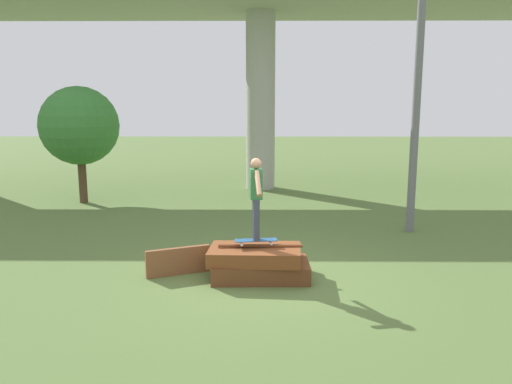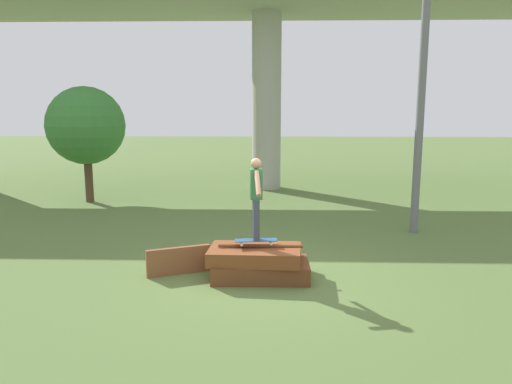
{
  "view_description": "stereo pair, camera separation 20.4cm",
  "coord_description": "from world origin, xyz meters",
  "px_view_note": "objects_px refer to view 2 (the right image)",
  "views": [
    {
      "loc": [
        -0.01,
        -9.05,
        3.29
      ],
      "look_at": [
        -0.08,
        0.0,
        1.66
      ],
      "focal_mm": 35.0,
      "sensor_mm": 36.0,
      "label": 1
    },
    {
      "loc": [
        0.2,
        -9.05,
        3.29
      ],
      "look_at": [
        -0.08,
        0.0,
        1.66
      ],
      "focal_mm": 35.0,
      "sensor_mm": 36.0,
      "label": 2
    }
  ],
  "objects_px": {
    "skateboard": "(256,240)",
    "skater": "(256,194)",
    "utility_pole": "(421,96)",
    "tree_behind_left": "(86,126)"
  },
  "relations": [
    {
      "from": "tree_behind_left",
      "to": "skater",
      "type": "bearing_deg",
      "value": -51.14
    },
    {
      "from": "utility_pole",
      "to": "tree_behind_left",
      "type": "distance_m",
      "value": 10.47
    },
    {
      "from": "skateboard",
      "to": "utility_pole",
      "type": "xyz_separation_m",
      "value": [
        3.94,
        3.5,
        2.71
      ]
    },
    {
      "from": "skateboard",
      "to": "utility_pole",
      "type": "height_order",
      "value": "utility_pole"
    },
    {
      "from": "skateboard",
      "to": "skater",
      "type": "distance_m",
      "value": 0.9
    },
    {
      "from": "skateboard",
      "to": "skater",
      "type": "relative_size",
      "value": 0.53
    },
    {
      "from": "skateboard",
      "to": "skater",
      "type": "height_order",
      "value": "skater"
    },
    {
      "from": "utility_pole",
      "to": "tree_behind_left",
      "type": "relative_size",
      "value": 1.74
    },
    {
      "from": "skateboard",
      "to": "tree_behind_left",
      "type": "xyz_separation_m",
      "value": [
        -5.81,
        7.21,
        1.8
      ]
    },
    {
      "from": "skater",
      "to": "utility_pole",
      "type": "relative_size",
      "value": 0.23
    }
  ]
}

